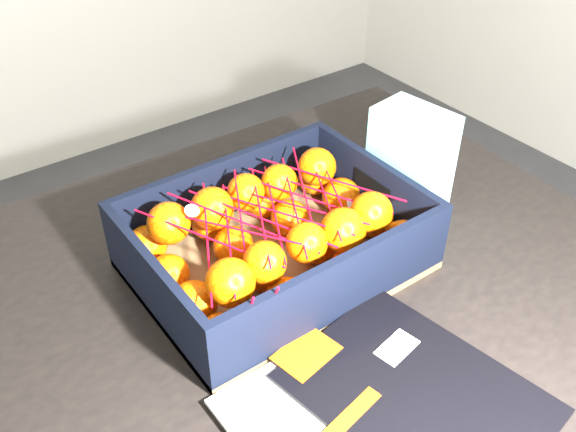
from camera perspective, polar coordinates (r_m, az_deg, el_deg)
table at (r=0.96m, az=-5.02°, el=-11.75°), size 1.23×0.85×0.75m
magazine_stack at (r=0.75m, az=7.84°, el=-17.93°), size 0.34×0.31×0.02m
produce_crate at (r=0.91m, az=-1.11°, el=-2.86°), size 0.39×0.29×0.11m
clementine_heap at (r=0.90m, az=-1.01°, el=-1.67°), size 0.37×0.27×0.11m
mesh_net at (r=0.86m, az=-1.24°, el=0.13°), size 0.32×0.26×0.09m
retail_carton at (r=1.02m, az=10.83°, el=4.72°), size 0.09×0.13×0.18m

